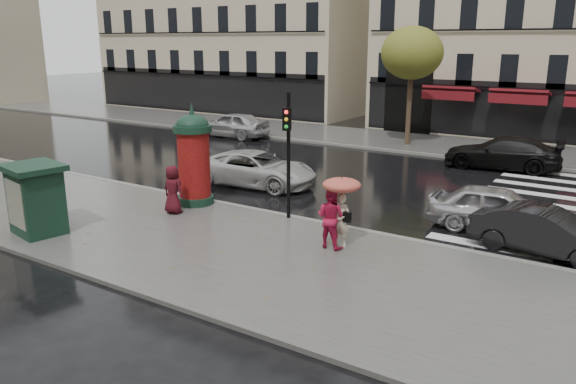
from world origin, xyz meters
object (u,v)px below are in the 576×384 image
Objects in this scene: newsstand at (36,198)px; car_white at (256,169)px; woman_umbrella at (341,200)px; car_far_silver at (232,125)px; car_black at (502,153)px; morris_column at (194,156)px; man_burgundy at (173,190)px; woman_red at (331,218)px; car_darkgrey at (546,232)px; car_silver at (498,209)px; traffic_light at (288,143)px.

car_white is at bearing 77.79° from newsstand.
car_far_silver is at bearing 137.27° from woman_umbrella.
newsstand is 0.42× the size of car_white.
car_far_silver is at bearing -96.70° from car_black.
car_black is at bearing 57.82° from morris_column.
car_far_silver reaches higher than car_black.
woman_umbrella is 1.25× the size of man_burgundy.
newsstand is (-8.13, -3.78, 0.22)m from woman_red.
woman_umbrella reaches higher than car_darkgrey.
car_darkgrey is at bearing -145.35° from woman_red.
morris_column is at bearing 172.80° from car_white.
woman_umbrella is 0.49× the size of car_silver.
car_far_silver is (-8.30, 12.60, -1.07)m from morris_column.
newsstand is (-1.84, -5.06, -0.65)m from morris_column.
man_burgundy is 0.78× the size of newsstand.
car_white is 11.82m from car_black.
woman_umbrella is 20.18m from car_far_silver.
man_burgundy is (-6.32, -0.22, -0.54)m from woman_umbrella.
man_burgundy is (-6.10, -0.03, -0.05)m from woman_red.
morris_column reaches higher than man_burgundy.
newsstand reaches higher than car_far_silver.
newsstand is 0.53× the size of car_darkgrey.
morris_column is 15.13m from car_far_silver.
car_far_silver is (-12.11, 12.28, -1.84)m from traffic_light.
traffic_light is 0.80× the size of car_black.
woman_umbrella is 0.44× the size of car_far_silver.
car_silver is 9.83m from car_white.
car_silver is (11.70, 8.21, -0.50)m from newsstand.
morris_column is 0.71× the size of car_white.
car_white is at bearing 143.70° from woman_umbrella.
car_far_silver is at bearing 36.62° from car_white.
car_darkgrey is (1.62, -1.35, -0.06)m from car_silver.
car_far_silver is (-16.18, 0.08, 0.05)m from car_black.
man_burgundy is 16.30m from car_far_silver.
woman_red is 0.44× the size of car_darkgrey.
man_burgundy is at bearing 108.65° from car_silver.
woman_umbrella is 5.45m from car_silver.
car_darkgrey is at bearing -105.70° from car_white.
car_far_silver is at bearing 56.41° from car_silver.
car_silver is 1.06× the size of car_darkgrey.
car_white is (0.05, 3.66, -1.16)m from morris_column.
car_silver is (9.67, 4.46, -0.23)m from man_burgundy.
woman_red is 0.34× the size of car_white.
car_darkgrey is (11.49, 1.80, -1.21)m from morris_column.
car_silver is at bearing -99.46° from car_white.
morris_column reaches higher than car_silver.
car_far_silver is at bearing 110.10° from newsstand.
morris_column is 0.78× the size of car_far_silver.
car_black is (9.72, 17.58, -0.47)m from newsstand.
traffic_light is 0.81× the size of car_white.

